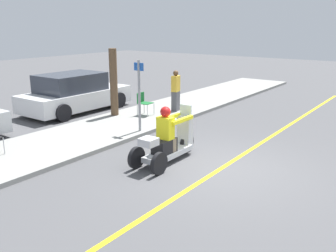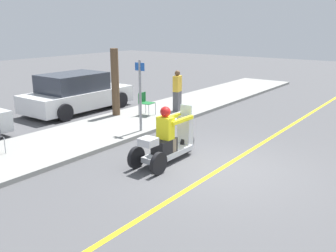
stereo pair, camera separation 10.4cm
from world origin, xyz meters
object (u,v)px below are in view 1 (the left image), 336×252
(tree_trunk, at_px, (114,82))
(street_sign, at_px, (139,93))
(parked_car_lot_far, at_px, (75,94))
(folding_chair_curbside, at_px, (143,101))
(motorcycle_trike, at_px, (168,142))
(spectator_far_back, at_px, (176,91))

(tree_trunk, height_order, street_sign, tree_trunk)
(parked_car_lot_far, height_order, tree_trunk, tree_trunk)
(folding_chair_curbside, bearing_deg, tree_trunk, 126.35)
(motorcycle_trike, xyz_separation_m, street_sign, (1.42, 2.13, 0.81))
(folding_chair_curbside, distance_m, parked_car_lot_far, 3.00)
(parked_car_lot_far, height_order, street_sign, street_sign)
(motorcycle_trike, distance_m, parked_car_lot_far, 6.74)
(parked_car_lot_far, bearing_deg, street_sign, -103.19)
(parked_car_lot_far, distance_m, street_sign, 4.32)
(street_sign, bearing_deg, motorcycle_trike, -123.70)
(spectator_far_back, bearing_deg, parked_car_lot_far, 119.73)
(spectator_far_back, xyz_separation_m, folding_chair_curbside, (-1.25, 0.57, -0.25))
(folding_chair_curbside, distance_m, street_sign, 2.24)
(tree_trunk, bearing_deg, motorcycle_trike, -120.48)
(street_sign, bearing_deg, parked_car_lot_far, 76.81)
(motorcycle_trike, distance_m, street_sign, 2.68)
(spectator_far_back, height_order, folding_chair_curbside, spectator_far_back)
(street_sign, bearing_deg, folding_chair_curbside, 36.50)
(parked_car_lot_far, bearing_deg, tree_trunk, -87.08)
(spectator_far_back, relative_size, parked_car_lot_far, 0.35)
(folding_chair_curbside, bearing_deg, street_sign, -143.50)
(spectator_far_back, xyz_separation_m, street_sign, (-2.96, -0.69, 0.45))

